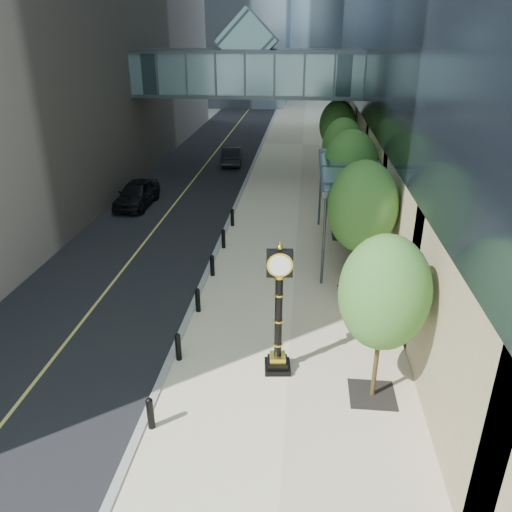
# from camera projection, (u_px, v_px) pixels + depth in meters

# --- Properties ---
(ground) EXTENTS (320.00, 320.00, 0.00)m
(ground) POSITION_uv_depth(u_px,v_px,m) (243.00, 464.00, 12.84)
(ground) COLOR gray
(ground) RESTS_ON ground
(road) EXTENTS (8.00, 180.00, 0.02)m
(road) POSITION_uv_depth(u_px,v_px,m) (222.00, 143.00, 49.76)
(road) COLOR black
(road) RESTS_ON ground
(sidewalk) EXTENTS (8.00, 180.00, 0.06)m
(sidewalk) POSITION_uv_depth(u_px,v_px,m) (303.00, 145.00, 49.03)
(sidewalk) COLOR beige
(sidewalk) RESTS_ON ground
(curb) EXTENTS (0.25, 180.00, 0.07)m
(curb) POSITION_uv_depth(u_px,v_px,m) (262.00, 144.00, 49.39)
(curb) COLOR gray
(curb) RESTS_ON ground
(skywalk) EXTENTS (17.00, 4.20, 5.80)m
(skywalk) POSITION_uv_depth(u_px,v_px,m) (248.00, 70.00, 35.35)
(skywalk) COLOR #44626D
(skywalk) RESTS_ON ground
(entrance_canopy) EXTENTS (3.00, 8.00, 4.38)m
(entrance_canopy) POSITION_uv_depth(u_px,v_px,m) (351.00, 171.00, 23.51)
(entrance_canopy) COLOR #383F44
(entrance_canopy) RESTS_ON ground
(bollard_row) EXTENTS (0.20, 16.20, 0.90)m
(bollard_row) POSITION_uv_depth(u_px,v_px,m) (206.00, 283.00, 21.04)
(bollard_row) COLOR black
(bollard_row) RESTS_ON sidewalk
(street_trees) EXTENTS (2.78, 28.63, 5.71)m
(street_trees) POSITION_uv_depth(u_px,v_px,m) (350.00, 168.00, 25.66)
(street_trees) COLOR black
(street_trees) RESTS_ON sidewalk
(street_clock) EXTENTS (0.91, 0.91, 4.44)m
(street_clock) POSITION_uv_depth(u_px,v_px,m) (278.00, 319.00, 15.59)
(street_clock) COLOR black
(street_clock) RESTS_ON sidewalk
(pedestrian) EXTENTS (0.66, 0.46, 1.72)m
(pedestrian) POSITION_uv_depth(u_px,v_px,m) (360.00, 285.00, 19.95)
(pedestrian) COLOR #AEAB9F
(pedestrian) RESTS_ON sidewalk
(car_near) EXTENTS (2.04, 4.76, 1.60)m
(car_near) POSITION_uv_depth(u_px,v_px,m) (137.00, 194.00, 31.56)
(car_near) COLOR black
(car_near) RESTS_ON road
(car_far) EXTENTS (1.93, 4.54, 1.46)m
(car_far) POSITION_uv_depth(u_px,v_px,m) (232.00, 155.00, 41.61)
(car_far) COLOR black
(car_far) RESTS_ON road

